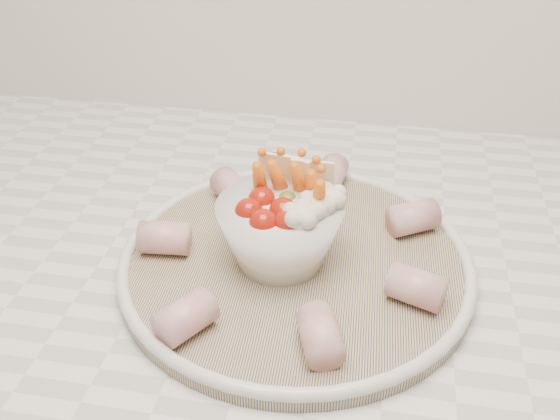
# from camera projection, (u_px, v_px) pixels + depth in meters

# --- Properties ---
(serving_platter) EXTENTS (0.35, 0.35, 0.02)m
(serving_platter) POSITION_uv_depth(u_px,v_px,m) (296.00, 261.00, 0.60)
(serving_platter) COLOR navy
(serving_platter) RESTS_ON kitchen_counter
(veggie_bowl) EXTENTS (0.12, 0.12, 0.10)m
(veggie_bowl) POSITION_uv_depth(u_px,v_px,m) (283.00, 226.00, 0.58)
(veggie_bowl) COLOR white
(veggie_bowl) RESTS_ON serving_platter
(cured_meat_rolls) EXTENTS (0.29, 0.30, 0.03)m
(cured_meat_rolls) POSITION_uv_depth(u_px,v_px,m) (295.00, 244.00, 0.59)
(cured_meat_rolls) COLOR #B3525A
(cured_meat_rolls) RESTS_ON serving_platter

